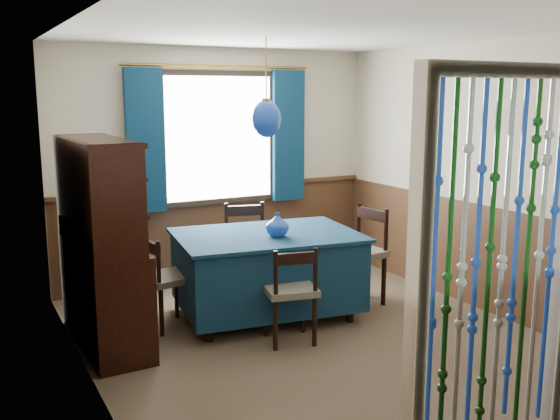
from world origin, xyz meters
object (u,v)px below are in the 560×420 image
chair_near (291,291)px  vase_table (277,225)px  chair_far (247,247)px  bowl_shelf (112,206)px  dining_table (267,269)px  vase_sideboard (102,226)px  pendant_lamp (266,118)px  sideboard (103,274)px  chair_right (359,253)px  chair_left (165,279)px

chair_near → vase_table: bearing=87.2°
chair_far → vase_table: (-0.09, -0.82, 0.39)m
chair_far → bowl_shelf: (-1.52, -0.81, 0.68)m
dining_table → vase_sideboard: (-1.40, 0.29, 0.48)m
chair_far → pendant_lamp: pendant_lamp is taller
vase_table → vase_sideboard: (-1.43, 0.43, 0.05)m
sideboard → vase_table: (1.49, -0.19, 0.29)m
dining_table → chair_right: (0.96, -0.08, 0.05)m
vase_sideboard → bowl_shelf: bearing=-90.0°
chair_right → vase_table: size_ratio=4.81×
vase_table → sideboard: bearing=172.5°
vase_sideboard → chair_near: bearing=-35.9°
dining_table → vase_sideboard: size_ratio=9.56×
pendant_lamp → sideboard: bearing=178.0°
chair_near → sideboard: size_ratio=0.49×
chair_near → chair_far: chair_far is taller
chair_right → bowl_shelf: bearing=84.1°
chair_near → vase_table: size_ratio=4.18×
vase_sideboard → dining_table: bearing=-11.8°
bowl_shelf → pendant_lamp: bearing=5.3°
chair_far → pendant_lamp: (-0.12, -0.68, 1.32)m
chair_right → vase_sideboard: 2.42m
sideboard → bowl_shelf: size_ratio=8.68×
vase_table → dining_table: bearing=102.7°
dining_table → chair_far: bearing=87.6°
pendant_lamp → vase_sideboard: pendant_lamp is taller
chair_near → chair_far: (0.23, 1.32, 0.05)m
vase_table → chair_right: bearing=3.7°
pendant_lamp → vase_sideboard: bearing=168.2°
vase_table → chair_near: bearing=-105.5°
chair_left → chair_right: bearing=73.9°
dining_table → sideboard: bearing=-174.2°
bowl_shelf → vase_sideboard: bowl_shelf is taller
dining_table → bowl_shelf: bowl_shelf is taller
sideboard → pendant_lamp: 1.90m
chair_right → bowl_shelf: 2.45m
chair_far → vase_table: size_ratio=4.68×
chair_far → sideboard: (-1.58, -0.63, 0.10)m
pendant_lamp → vase_sideboard: 1.67m
chair_near → chair_left: bearing=147.4°
dining_table → chair_far: chair_far is taller
bowl_shelf → dining_table: bearing=5.3°
chair_far → chair_right: chair_right is taller
vase_sideboard → chair_left: bearing=-14.4°
dining_table → pendant_lamp: 1.36m
chair_far → chair_left: bearing=41.0°
chair_near → pendant_lamp: size_ratio=0.96×
sideboard → vase_sideboard: (0.06, 0.24, 0.35)m
chair_right → vase_sideboard: vase_sideboard is taller
chair_right → vase_sideboard: size_ratio=5.16×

